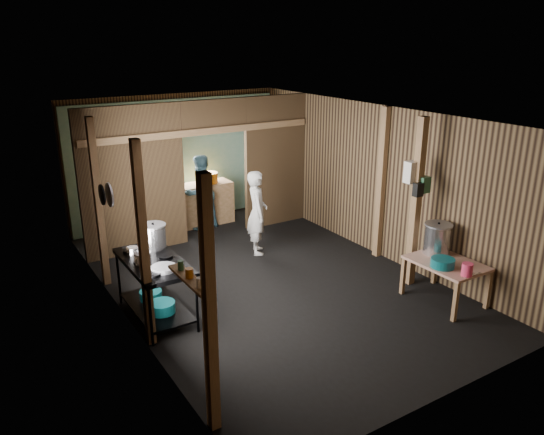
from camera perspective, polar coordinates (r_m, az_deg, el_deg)
floor at (r=8.54m, az=-0.72°, el=-6.63°), size 4.50×7.00×0.00m
ceiling at (r=7.78m, az=-0.80°, el=10.92°), size 4.50×7.00×0.00m
wall_back at (r=11.11m, az=-10.24°, el=6.25°), size 4.50×0.00×2.60m
wall_front at (r=5.58m, az=18.43°, el=-7.42°), size 4.50×0.00×2.60m
wall_left at (r=7.22m, az=-16.21°, el=-1.14°), size 0.00×7.00×2.60m
wall_right at (r=9.38m, az=11.10°, el=3.86°), size 0.00×7.00×2.60m
partition_left at (r=9.49m, az=-14.66°, el=3.76°), size 1.85×0.10×2.60m
partition_right at (r=10.67m, az=0.34°, el=6.04°), size 1.35×0.10×2.60m
partition_header at (r=9.85m, az=-6.29°, el=10.76°), size 1.30×0.10×0.60m
turquoise_panel at (r=11.06m, az=-10.10°, el=5.94°), size 4.40×0.06×2.50m
back_counter at (r=10.95m, az=-7.43°, el=1.47°), size 1.20×0.50×0.85m
wall_clock at (r=10.99m, az=-9.00°, el=9.38°), size 0.20×0.03×0.20m
post_left_a at (r=4.99m, az=-6.73°, el=-9.80°), size 0.10×0.12×2.60m
post_left_b at (r=6.51m, az=-13.61°, el=-3.10°), size 0.10×0.12×2.60m
post_left_c at (r=8.34m, az=-18.10°, el=1.37°), size 0.10×0.12×2.60m
post_right at (r=9.20m, az=11.62°, el=3.52°), size 0.10×0.12×2.60m
post_free at (r=8.23m, az=15.16°, el=1.43°), size 0.12×0.12×2.60m
cross_beam at (r=9.74m, az=-7.44°, el=9.13°), size 4.40×0.12×0.12m
pan_lid_big at (r=7.49m, az=-17.03°, el=2.33°), size 0.03×0.34×0.34m
pan_lid_small at (r=7.89m, az=-17.75°, el=2.33°), size 0.03×0.30×0.30m
wall_shelf at (r=5.36m, az=-8.81°, el=-6.54°), size 0.14×0.80×0.03m
jar_white at (r=5.12m, az=-7.71°, el=-6.93°), size 0.07×0.07×0.10m
jar_yellow at (r=5.33m, az=-8.84°, el=-5.91°), size 0.08×0.08×0.10m
jar_green at (r=5.52m, az=-9.76°, el=-5.08°), size 0.06×0.06×0.10m
bag_white at (r=8.12m, az=14.80°, el=4.75°), size 0.22×0.15×0.32m
bag_green at (r=8.16m, az=15.98°, el=3.40°), size 0.16×0.12×0.24m
bag_black at (r=8.06m, az=15.38°, el=2.90°), size 0.14×0.10×0.20m
gas_range at (r=7.45m, az=-12.34°, el=-7.48°), size 0.74×1.44×0.85m
prep_table at (r=8.15m, az=18.00°, el=-6.54°), size 0.76×1.04×0.62m
stove_pot_large at (r=7.64m, az=-12.57°, el=-2.01°), size 0.42×0.42×0.36m
stove_pot_med at (r=7.12m, az=-13.66°, el=-4.40°), size 0.29×0.29×0.20m
stove_saucepan at (r=7.52m, az=-14.75°, el=-3.45°), size 0.20×0.20×0.10m
frying_pan at (r=6.94m, az=-11.53°, el=-5.34°), size 0.52×0.63×0.07m
blue_tub_front at (r=7.37m, az=-11.69°, el=-9.40°), size 0.35×0.35×0.14m
blue_tub_back at (r=7.74m, az=-12.86°, el=-8.10°), size 0.31×0.31×0.13m
stock_pot at (r=8.22m, az=17.28°, el=-2.24°), size 0.44×0.44×0.48m
wash_basin at (r=7.82m, az=17.81°, el=-4.64°), size 0.41×0.41×0.13m
pink_bucket at (r=7.64m, az=20.18°, el=-5.26°), size 0.15×0.15×0.18m
knife at (r=7.71m, az=20.71°, el=-5.76°), size 0.30×0.06×0.01m
yellow_tub at (r=10.87m, az=-6.83°, el=4.27°), size 0.38×0.38×0.21m
cook at (r=9.30m, az=-1.60°, el=0.54°), size 0.54×0.64×1.49m
worker_back at (r=10.59m, az=-7.68°, el=2.67°), size 0.84×0.73×1.49m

